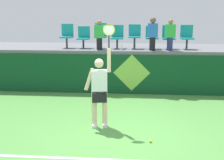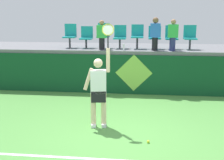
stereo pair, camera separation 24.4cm
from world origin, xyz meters
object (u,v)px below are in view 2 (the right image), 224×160
(stadium_chair_4, at_px, (137,35))
(spectator_1, at_px, (173,35))
(stadium_chair_5, at_px, (155,36))
(stadium_chair_2, at_px, (104,34))
(stadium_chair_7, at_px, (190,36))
(spectator_0, at_px, (155,33))
(water_bottle, at_px, (124,47))
(stadium_chair_3, at_px, (120,36))
(tennis_player, at_px, (99,89))
(stadium_chair_0, at_px, (70,35))
(spectator_2, at_px, (102,35))
(stadium_chair_6, at_px, (172,36))
(tennis_ball, at_px, (148,142))
(stadium_chair_1, at_px, (86,36))

(stadium_chair_4, relative_size, spectator_1, 0.81)
(stadium_chair_5, bearing_deg, stadium_chair_2, 179.84)
(stadium_chair_7, relative_size, spectator_0, 0.75)
(water_bottle, height_order, stadium_chair_7, stadium_chair_7)
(spectator_1, bearing_deg, stadium_chair_7, 36.44)
(stadium_chair_3, bearing_deg, tennis_player, -92.88)
(tennis_player, height_order, stadium_chair_7, tennis_player)
(stadium_chair_0, xyz_separation_m, stadium_chair_3, (1.86, -0.00, -0.03))
(stadium_chair_2, xyz_separation_m, spectator_2, (0.00, -0.44, 0.02))
(stadium_chair_6, xyz_separation_m, spectator_0, (-0.60, -0.46, 0.14))
(stadium_chair_2, xyz_separation_m, stadium_chair_4, (1.23, -0.00, -0.02))
(tennis_ball, xyz_separation_m, stadium_chair_0, (-2.89, 4.70, 1.94))
(stadium_chair_1, xyz_separation_m, spectator_1, (3.08, -0.47, 0.13))
(stadium_chair_0, xyz_separation_m, stadium_chair_4, (2.48, -0.00, 0.01))
(tennis_player, distance_m, spectator_1, 4.09)
(spectator_0, bearing_deg, spectator_2, 179.23)
(tennis_player, distance_m, stadium_chair_6, 4.47)
(stadium_chair_2, bearing_deg, stadium_chair_6, -0.02)
(water_bottle, height_order, stadium_chair_3, stadium_chair_3)
(stadium_chair_2, bearing_deg, spectator_0, -13.96)
(stadium_chair_2, xyz_separation_m, stadium_chair_7, (3.09, -0.00, -0.04))
(stadium_chair_1, distance_m, stadium_chair_5, 2.49)
(tennis_ball, distance_m, water_bottle, 4.50)
(stadium_chair_2, relative_size, stadium_chair_4, 1.05)
(stadium_chair_5, distance_m, spectator_0, 0.48)
(stadium_chair_6, distance_m, spectator_2, 2.49)
(stadium_chair_2, bearing_deg, stadium_chair_4, -0.21)
(tennis_player, distance_m, stadium_chair_1, 4.10)
(tennis_ball, height_order, spectator_2, spectator_2)
(stadium_chair_3, xyz_separation_m, spectator_1, (1.84, -0.48, 0.10))
(stadium_chair_7, height_order, spectator_0, spectator_0)
(stadium_chair_5, bearing_deg, tennis_ball, -92.63)
(water_bottle, distance_m, stadium_chair_3, 0.68)
(tennis_player, relative_size, stadium_chair_2, 2.81)
(stadium_chair_0, bearing_deg, spectator_2, -19.20)
(tennis_player, relative_size, stadium_chair_0, 2.91)
(stadium_chair_2, distance_m, stadium_chair_5, 1.85)
(stadium_chair_4, distance_m, spectator_2, 1.31)
(water_bottle, bearing_deg, tennis_player, -96.45)
(stadium_chair_4, distance_m, stadium_chair_7, 1.86)
(stadium_chair_3, bearing_deg, stadium_chair_1, -179.90)
(stadium_chair_1, xyz_separation_m, stadium_chair_3, (1.24, 0.00, 0.03))
(stadium_chair_4, bearing_deg, stadium_chair_5, -0.06)
(water_bottle, bearing_deg, stadium_chair_7, 13.63)
(stadium_chair_4, bearing_deg, tennis_ball, -85.07)
(tennis_ball, height_order, stadium_chair_4, stadium_chair_4)
(water_bottle, height_order, stadium_chair_1, stadium_chair_1)
(stadium_chair_0, bearing_deg, stadium_chair_6, -0.01)
(water_bottle, relative_size, spectator_1, 0.20)
(stadium_chair_4, bearing_deg, stadium_chair_1, 179.95)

